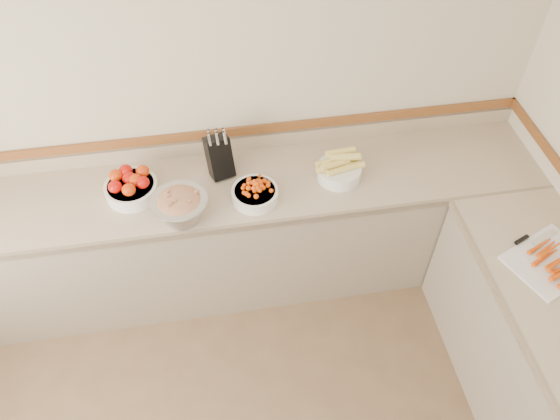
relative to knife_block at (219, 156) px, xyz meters
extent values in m
plane|color=beige|center=(-0.06, 0.20, 0.26)|extent=(4.00, 0.00, 4.00)
cube|color=tan|center=(-0.06, -0.12, -0.16)|extent=(4.00, 0.65, 0.04)
cube|color=gray|center=(-0.06, -0.12, -0.61)|extent=(4.00, 0.63, 0.86)
cube|color=gray|center=(-0.06, -0.44, -0.16)|extent=(4.00, 0.02, 0.04)
cube|color=tan|center=(-0.06, 0.19, -0.09)|extent=(4.00, 0.02, 0.10)
cube|color=brown|center=(-0.06, 0.19, 0.01)|extent=(4.00, 0.02, 0.06)
cube|color=black|center=(1.32, -1.55, -0.24)|extent=(0.02, 0.58, 0.06)
cylinder|color=silver|center=(1.32, -1.55, -0.32)|extent=(0.02, 0.50, 0.02)
cube|color=black|center=(0.00, 0.00, -0.01)|extent=(0.18, 0.20, 0.27)
cylinder|color=silver|center=(-0.04, -0.03, 0.15)|extent=(0.03, 0.04, 0.07)
cylinder|color=silver|center=(0.00, -0.03, 0.15)|extent=(0.03, 0.04, 0.07)
cylinder|color=silver|center=(0.04, -0.03, 0.15)|extent=(0.03, 0.04, 0.07)
cylinder|color=silver|center=(-0.04, 0.00, 0.15)|extent=(0.03, 0.04, 0.07)
cylinder|color=silver|center=(0.00, 0.00, 0.15)|extent=(0.03, 0.04, 0.07)
cylinder|color=silver|center=(0.04, 0.00, 0.15)|extent=(0.03, 0.04, 0.07)
cylinder|color=silver|center=(-0.04, 0.03, 0.15)|extent=(0.03, 0.04, 0.07)
cylinder|color=silver|center=(0.00, 0.03, 0.15)|extent=(0.03, 0.04, 0.07)
cylinder|color=silver|center=(0.04, 0.03, 0.15)|extent=(0.03, 0.04, 0.07)
cylinder|color=white|center=(-0.53, -0.10, -0.09)|extent=(0.31, 0.31, 0.08)
torus|color=white|center=(-0.53, -0.10, -0.06)|extent=(0.31, 0.31, 0.01)
cylinder|color=white|center=(-0.53, -0.10, -0.06)|extent=(0.27, 0.27, 0.01)
ellipsoid|color=red|center=(-0.60, -0.14, -0.02)|extent=(0.08, 0.08, 0.07)
ellipsoid|color=red|center=(-0.53, -0.17, -0.02)|extent=(0.08, 0.08, 0.07)
ellipsoid|color=red|center=(-0.45, -0.13, -0.02)|extent=(0.08, 0.08, 0.07)
ellipsoid|color=red|center=(-0.60, -0.05, -0.02)|extent=(0.08, 0.08, 0.07)
ellipsoid|color=red|center=(-0.53, -0.08, -0.02)|extent=(0.08, 0.08, 0.07)
ellipsoid|color=red|center=(-0.45, -0.04, -0.02)|extent=(0.08, 0.08, 0.07)
ellipsoid|color=red|center=(-0.55, -0.02, -0.02)|extent=(0.08, 0.08, 0.07)
ellipsoid|color=red|center=(-0.49, -0.10, -0.02)|extent=(0.08, 0.08, 0.07)
cylinder|color=white|center=(0.18, -0.25, -0.10)|extent=(0.27, 0.27, 0.07)
torus|color=white|center=(0.18, -0.25, -0.07)|extent=(0.27, 0.27, 0.01)
cylinder|color=white|center=(0.18, -0.25, -0.07)|extent=(0.24, 0.24, 0.01)
sphere|color=#E74808|center=(0.19, -0.24, -0.02)|extent=(0.03, 0.03, 0.03)
sphere|color=#E74808|center=(0.18, -0.21, -0.03)|extent=(0.03, 0.03, 0.03)
sphere|color=#E74808|center=(0.18, -0.22, -0.02)|extent=(0.03, 0.03, 0.03)
sphere|color=#E74808|center=(0.14, -0.22, -0.03)|extent=(0.03, 0.03, 0.03)
sphere|color=#E74808|center=(0.24, -0.22, -0.03)|extent=(0.03, 0.03, 0.03)
sphere|color=#E74808|center=(0.23, -0.32, -0.04)|extent=(0.03, 0.03, 0.03)
sphere|color=#E74808|center=(0.22, -0.30, -0.03)|extent=(0.03, 0.03, 0.03)
sphere|color=#E74808|center=(0.21, -0.18, -0.04)|extent=(0.03, 0.03, 0.03)
sphere|color=#E74808|center=(0.20, -0.29, -0.03)|extent=(0.03, 0.03, 0.03)
sphere|color=#E74808|center=(0.13, -0.17, -0.04)|extent=(0.03, 0.03, 0.03)
sphere|color=#E74808|center=(0.17, -0.23, -0.01)|extent=(0.03, 0.03, 0.03)
sphere|color=#E74808|center=(0.18, -0.32, -0.03)|extent=(0.03, 0.03, 0.03)
sphere|color=#E74808|center=(0.18, -0.24, 0.00)|extent=(0.03, 0.03, 0.03)
sphere|color=#E74808|center=(0.17, -0.24, -0.01)|extent=(0.03, 0.03, 0.03)
sphere|color=#E74808|center=(0.24, -0.20, -0.04)|extent=(0.03, 0.03, 0.03)
sphere|color=#E74808|center=(0.14, -0.31, -0.04)|extent=(0.03, 0.03, 0.03)
sphere|color=#E74808|center=(0.19, -0.28, -0.02)|extent=(0.03, 0.03, 0.03)
sphere|color=#E74808|center=(0.10, -0.31, -0.05)|extent=(0.03, 0.03, 0.03)
sphere|color=#E74808|center=(0.15, -0.19, -0.03)|extent=(0.03, 0.03, 0.03)
sphere|color=#E74808|center=(0.13, -0.23, -0.03)|extent=(0.03, 0.03, 0.03)
sphere|color=#E74808|center=(0.18, -0.26, -0.02)|extent=(0.03, 0.03, 0.03)
sphere|color=#E74808|center=(0.16, -0.23, -0.02)|extent=(0.03, 0.03, 0.03)
sphere|color=#E74808|center=(0.16, -0.24, -0.02)|extent=(0.03, 0.03, 0.03)
sphere|color=#E74808|center=(0.15, -0.26, -0.02)|extent=(0.03, 0.03, 0.03)
sphere|color=#E74808|center=(0.19, -0.28, -0.03)|extent=(0.03, 0.03, 0.03)
sphere|color=#E74808|center=(0.17, -0.22, -0.02)|extent=(0.03, 0.03, 0.03)
sphere|color=#E74808|center=(0.17, -0.20, -0.03)|extent=(0.03, 0.03, 0.03)
sphere|color=#E74808|center=(0.17, -0.26, -0.02)|extent=(0.03, 0.03, 0.03)
sphere|color=#E74808|center=(0.17, -0.28, -0.01)|extent=(0.03, 0.03, 0.03)
sphere|color=#E74808|center=(0.14, -0.33, -0.04)|extent=(0.03, 0.03, 0.03)
sphere|color=#E74808|center=(0.23, -0.22, -0.04)|extent=(0.03, 0.03, 0.03)
sphere|color=#E74808|center=(0.19, -0.21, -0.03)|extent=(0.03, 0.03, 0.03)
sphere|color=#E74808|center=(0.21, -0.24, -0.02)|extent=(0.03, 0.03, 0.03)
sphere|color=#E74808|center=(0.25, -0.27, -0.04)|extent=(0.03, 0.03, 0.03)
sphere|color=#E74808|center=(0.20, -0.31, -0.04)|extent=(0.03, 0.03, 0.03)
sphere|color=#E74808|center=(0.26, -0.26, -0.04)|extent=(0.03, 0.03, 0.03)
sphere|color=#E74808|center=(0.11, -0.29, -0.04)|extent=(0.03, 0.03, 0.03)
sphere|color=#E74808|center=(0.17, -0.19, -0.04)|extent=(0.03, 0.03, 0.03)
sphere|color=#E74808|center=(0.16, -0.22, -0.02)|extent=(0.03, 0.03, 0.03)
cylinder|color=white|center=(0.70, -0.15, -0.10)|extent=(0.27, 0.27, 0.08)
torus|color=white|center=(0.70, -0.15, -0.06)|extent=(0.27, 0.27, 0.01)
cylinder|color=#F3D665|center=(0.64, -0.17, -0.04)|extent=(0.18, 0.06, 0.04)
cylinder|color=#F3D665|center=(0.70, -0.19, -0.04)|extent=(0.18, 0.08, 0.04)
cylinder|color=#F3D665|center=(0.76, -0.16, -0.04)|extent=(0.18, 0.05, 0.04)
cylinder|color=#F3D665|center=(0.65, -0.12, -0.04)|extent=(0.18, 0.07, 0.04)
cylinder|color=#F3D665|center=(0.73, -0.11, -0.04)|extent=(0.18, 0.06, 0.04)
cylinder|color=#F3D665|center=(0.68, -0.15, 0.00)|extent=(0.18, 0.07, 0.04)
cylinder|color=#F3D665|center=(0.74, -0.14, 0.00)|extent=(0.18, 0.04, 0.04)
cylinder|color=#F3D665|center=(0.70, -0.12, 0.04)|extent=(0.18, 0.06, 0.04)
cylinder|color=#F3D665|center=(0.66, -0.18, 0.00)|extent=(0.18, 0.08, 0.04)
cylinder|color=#F3D665|center=(0.72, -0.17, 0.04)|extent=(0.18, 0.06, 0.04)
cylinder|color=#B2B2BA|center=(-0.25, -0.33, -0.06)|extent=(0.32, 0.32, 0.15)
torus|color=#B2B2BA|center=(-0.25, -0.33, 0.01)|extent=(0.32, 0.32, 0.01)
ellipsoid|color=#BE153C|center=(-0.25, -0.33, 0.00)|extent=(0.26, 0.26, 0.08)
cube|color=#BE153C|center=(-0.23, -0.33, 0.02)|extent=(0.03, 0.03, 0.02)
cube|color=#99C35F|center=(-0.24, -0.32, 0.02)|extent=(0.03, 0.03, 0.02)
cube|color=#BE153C|center=(-0.19, -0.37, 0.03)|extent=(0.03, 0.03, 0.02)
cube|color=#99C35F|center=(-0.23, -0.30, 0.02)|extent=(0.03, 0.03, 0.02)
cube|color=#BE153C|center=(-0.25, -0.33, 0.01)|extent=(0.03, 0.03, 0.02)
cube|color=#99C35F|center=(-0.31, -0.28, 0.03)|extent=(0.03, 0.03, 0.02)
cube|color=#BE153C|center=(-0.30, -0.31, 0.03)|extent=(0.03, 0.03, 0.02)
cube|color=#99C35F|center=(-0.15, -0.30, 0.03)|extent=(0.03, 0.03, 0.02)
cube|color=#BE153C|center=(-0.27, -0.36, 0.03)|extent=(0.02, 0.02, 0.02)
cube|color=#99C35F|center=(-0.24, -0.33, 0.02)|extent=(0.02, 0.02, 0.02)
cube|color=#BE153C|center=(-0.22, -0.37, 0.03)|extent=(0.03, 0.03, 0.02)
cube|color=#99C35F|center=(-0.21, -0.36, 0.02)|extent=(0.02, 0.02, 0.02)
cube|color=#BE153C|center=(-0.30, -0.38, 0.03)|extent=(0.03, 0.03, 0.02)
cube|color=#99C35F|center=(-0.26, -0.33, 0.02)|extent=(0.03, 0.03, 0.02)
cube|color=white|center=(1.65, -0.96, -0.13)|extent=(0.53, 0.48, 0.01)
cone|color=#E74D08|center=(1.65, -1.04, -0.11)|extent=(0.17, 0.09, 0.03)
cone|color=#E74D08|center=(1.65, -1.02, -0.11)|extent=(0.17, 0.09, 0.03)
cone|color=#E74D08|center=(1.65, -0.99, -0.09)|extent=(0.17, 0.09, 0.03)
cone|color=#E74D08|center=(1.65, -0.97, -0.11)|extent=(0.17, 0.09, 0.03)
cone|color=#E74D08|center=(1.65, -0.94, -0.11)|extent=(0.17, 0.09, 0.03)
cone|color=#E74D08|center=(1.65, -0.91, -0.09)|extent=(0.17, 0.09, 0.03)
cone|color=#E74D08|center=(1.65, -0.89, -0.11)|extent=(0.17, 0.09, 0.03)
cone|color=#E74D08|center=(1.65, -0.86, -0.11)|extent=(0.17, 0.09, 0.03)
cube|color=silver|center=(1.69, -0.81, -0.12)|extent=(0.18, 0.10, 0.00)
cube|color=black|center=(1.55, -0.81, -0.11)|extent=(0.09, 0.06, 0.02)
camera|label=1|loc=(-0.03, -2.41, 2.18)|focal=35.00mm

